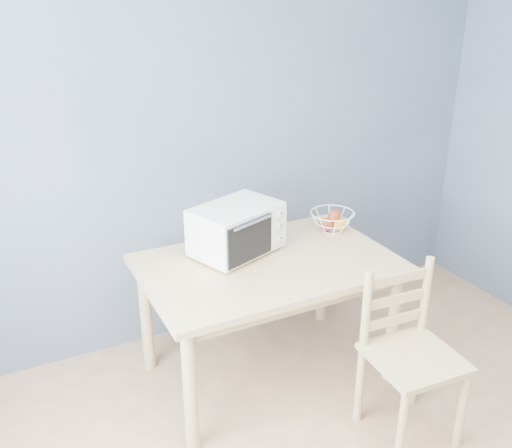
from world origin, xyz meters
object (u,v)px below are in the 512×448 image
toaster_oven (234,230)px  fruit_basket (332,220)px  dining_chair (409,357)px  dining_table (268,278)px

toaster_oven → fruit_basket: 0.69m
fruit_basket → dining_chair: 1.01m
dining_table → toaster_oven: (-0.13, 0.17, 0.25)m
dining_chair → toaster_oven: bearing=124.7°
fruit_basket → dining_table: bearing=-159.9°
dining_chair → fruit_basket: bearing=85.2°
dining_table → fruit_basket: fruit_basket is taller
dining_table → dining_chair: dining_chair is taller
dining_table → fruit_basket: bearing=20.1°
toaster_oven → dining_table: bearing=-73.8°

